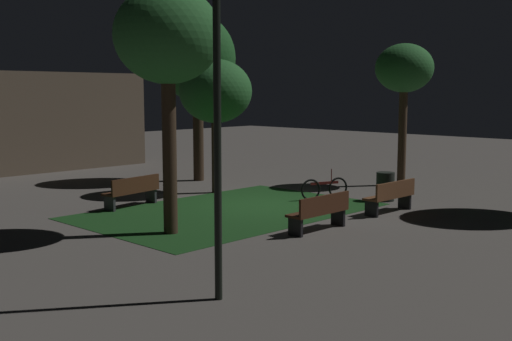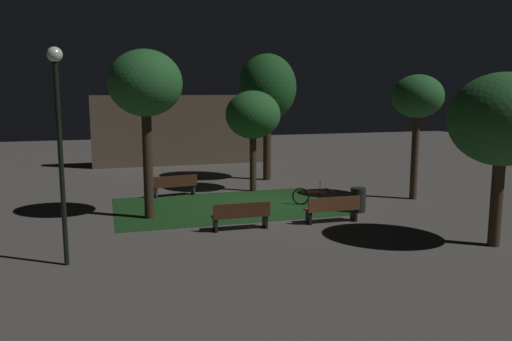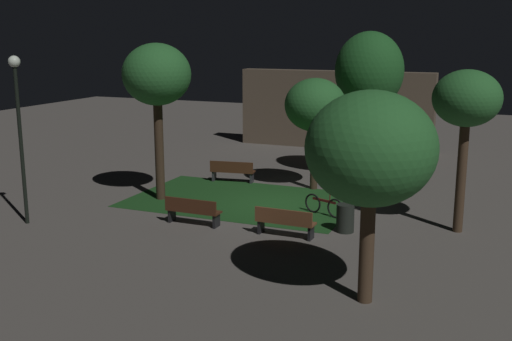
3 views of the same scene
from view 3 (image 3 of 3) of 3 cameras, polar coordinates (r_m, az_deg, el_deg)
ground_plane at (r=21.97m, az=1.70°, el=-3.17°), size 60.00×60.00×0.00m
grass_lawn at (r=22.58m, az=-1.28°, el=-2.73°), size 8.00×5.24×0.01m
bench_front_left at (r=19.66m, az=-5.87°, el=-3.66°), size 1.80×0.49×0.88m
bench_path_side at (r=18.44m, az=2.66°, el=-4.70°), size 1.81×0.52×0.88m
bench_corner at (r=25.20m, az=-2.20°, el=-0.02°), size 1.85×0.75×0.88m
tree_lawn_side at (r=23.73m, az=5.47°, el=5.94°), size 2.33×2.33×4.31m
tree_near_wall at (r=22.29m, az=-9.13°, el=8.53°), size 2.42×2.42×5.63m
tree_tall_center at (r=25.74m, az=10.39°, el=8.89°), size 2.77×2.77×6.05m
tree_back_left at (r=19.25m, az=18.83°, el=6.02°), size 2.00×2.00×4.92m
tree_back_right at (r=13.50m, az=10.52°, el=1.88°), size 2.84×2.84×4.77m
lamp_post_plaza_west at (r=20.47m, az=-21.03°, el=4.90°), size 0.36×0.36×5.29m
trash_bin at (r=19.09m, az=8.22°, el=-4.37°), size 0.54×0.54×0.87m
bicycle at (r=20.74m, az=6.28°, el=-3.22°), size 1.52×0.66×0.93m
building_wall_backdrop at (r=32.92m, az=7.27°, el=5.57°), size 10.23×0.80×4.06m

